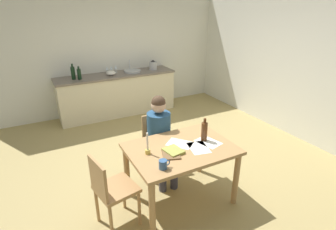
{
  "coord_description": "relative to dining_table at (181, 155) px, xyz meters",
  "views": [
    {
      "loc": [
        -1.62,
        -3.19,
        2.3
      ],
      "look_at": [
        -0.01,
        -0.16,
        0.85
      ],
      "focal_mm": 28.42,
      "sensor_mm": 36.0,
      "label": 1
    }
  ],
  "objects": [
    {
      "name": "ground_plane",
      "position": [
        0.21,
        0.86,
        -0.65
      ],
      "size": [
        5.2,
        5.2,
        0.04
      ],
      "primitive_type": "cube",
      "color": "tan"
    },
    {
      "name": "mixing_bowl",
      "position": [
        0.09,
        3.04,
        0.31
      ],
      "size": [
        0.2,
        0.2,
        0.09
      ],
      "primitive_type": "ellipsoid",
      "color": "white",
      "rests_on": "kitchen_counter"
    },
    {
      "name": "paper_envelope",
      "position": [
        0.03,
        0.08,
        0.11
      ],
      "size": [
        0.35,
        0.36,
        0.0
      ],
      "primitive_type": "cube",
      "rotation": [
        0.0,
        0.0,
        0.69
      ],
      "color": "white",
      "rests_on": "dining_table"
    },
    {
      "name": "wall_back",
      "position": [
        0.21,
        3.46,
        0.67
      ],
      "size": [
        5.2,
        0.12,
        2.6
      ],
      "primitive_type": "cube",
      "color": "silver",
      "rests_on": "ground"
    },
    {
      "name": "book_cookery",
      "position": [
        -0.13,
        -0.05,
        0.12
      ],
      "size": [
        0.21,
        0.24,
        0.03
      ],
      "primitive_type": "cube",
      "rotation": [
        0.0,
        0.0,
        0.16
      ],
      "color": "#A0A248",
      "rests_on": "dining_table"
    },
    {
      "name": "coffee_mug",
      "position": [
        -0.38,
        -0.29,
        0.16
      ],
      "size": [
        0.12,
        0.09,
        0.1
      ],
      "color": "#33598C",
      "rests_on": "dining_table"
    },
    {
      "name": "wall_right",
      "position": [
        2.81,
        0.86,
        0.67
      ],
      "size": [
        0.12,
        5.2,
        2.6
      ],
      "primitive_type": "cube",
      "color": "silver",
      "rests_on": "ground"
    },
    {
      "name": "chair_at_table",
      "position": [
        0.01,
        0.68,
        -0.16
      ],
      "size": [
        0.45,
        0.45,
        0.85
      ],
      "color": "tan",
      "rests_on": "ground"
    },
    {
      "name": "kitchen_counter",
      "position": [
        0.21,
        3.1,
        -0.18
      ],
      "size": [
        2.53,
        0.64,
        0.9
      ],
      "color": "beige",
      "rests_on": "ground"
    },
    {
      "name": "sink_unit",
      "position": [
        0.59,
        3.1,
        0.29
      ],
      "size": [
        0.36,
        0.36,
        0.24
      ],
      "color": "#B2B7BC",
      "rests_on": "kitchen_counter"
    },
    {
      "name": "book_magazine",
      "position": [
        -0.18,
        -0.09,
        0.12
      ],
      "size": [
        0.25,
        0.27,
        0.02
      ],
      "primitive_type": "cube",
      "rotation": [
        0.0,
        0.0,
        -0.34
      ],
      "color": "brown",
      "rests_on": "dining_table"
    },
    {
      "name": "stovetop_kettle",
      "position": [
        1.08,
        3.1,
        0.37
      ],
      "size": [
        0.18,
        0.18,
        0.22
      ],
      "color": "#B7BABF",
      "rests_on": "kitchen_counter"
    },
    {
      "name": "paper_bill",
      "position": [
        0.36,
        -0.05,
        0.11
      ],
      "size": [
        0.28,
        0.34,
        0.0
      ],
      "primitive_type": "cube",
      "rotation": [
        0.0,
        0.0,
        0.27
      ],
      "color": "white",
      "rests_on": "dining_table"
    },
    {
      "name": "dining_table",
      "position": [
        0.0,
        0.0,
        0.0
      ],
      "size": [
        1.23,
        0.88,
        0.74
      ],
      "color": "tan",
      "rests_on": "ground"
    },
    {
      "name": "chair_side_empty",
      "position": [
        -0.87,
        -0.05,
        -0.13
      ],
      "size": [
        0.47,
        0.47,
        0.88
      ],
      "color": "tan",
      "rests_on": "ground"
    },
    {
      "name": "wine_bottle_on_table",
      "position": [
        0.34,
        0.02,
        0.23
      ],
      "size": [
        0.08,
        0.08,
        0.29
      ],
      "color": "#593319",
      "rests_on": "dining_table"
    },
    {
      "name": "paper_letter",
      "position": [
        0.18,
        -0.11,
        0.11
      ],
      "size": [
        0.27,
        0.33,
        0.0
      ],
      "primitive_type": "cube",
      "rotation": [
        0.0,
        0.0,
        -0.21
      ],
      "color": "white",
      "rests_on": "dining_table"
    },
    {
      "name": "candlestick",
      "position": [
        -0.4,
        0.05,
        0.18
      ],
      "size": [
        0.06,
        0.06,
        0.26
      ],
      "color": "gold",
      "rests_on": "dining_table"
    },
    {
      "name": "bottle_oil",
      "position": [
        -0.66,
        3.08,
        0.4
      ],
      "size": [
        0.08,
        0.08,
        0.31
      ],
      "color": "black",
      "rests_on": "kitchen_counter"
    },
    {
      "name": "wine_glass_by_kettle",
      "position": [
        0.16,
        3.25,
        0.38
      ],
      "size": [
        0.07,
        0.07,
        0.15
      ],
      "color": "silver",
      "rests_on": "kitchen_counter"
    },
    {
      "name": "bottle_vinegar",
      "position": [
        -0.55,
        3.01,
        0.38
      ],
      "size": [
        0.08,
        0.08,
        0.26
      ],
      "color": "black",
      "rests_on": "kitchen_counter"
    },
    {
      "name": "person_seated",
      "position": [
        -0.0,
        0.53,
        0.05
      ],
      "size": [
        0.38,
        0.62,
        1.19
      ],
      "color": "navy",
      "rests_on": "ground"
    },
    {
      "name": "wine_glass_back_left",
      "position": [
        0.07,
        3.25,
        0.38
      ],
      "size": [
        0.07,
        0.07,
        0.15
      ],
      "color": "silver",
      "rests_on": "kitchen_counter"
    },
    {
      "name": "wine_glass_near_sink",
      "position": [
        0.26,
        3.25,
        0.38
      ],
      "size": [
        0.07,
        0.07,
        0.15
      ],
      "color": "silver",
      "rests_on": "kitchen_counter"
    }
  ]
}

